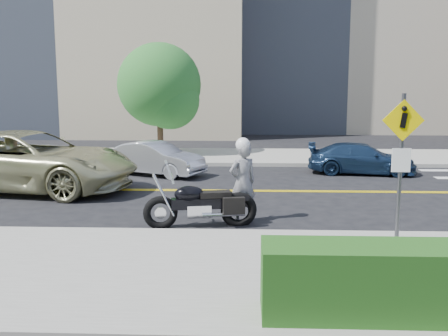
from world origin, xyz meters
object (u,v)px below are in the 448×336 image
parked_car_blue (361,159)px  motorcycle (201,194)px  parked_car_silver (155,159)px  suv (29,161)px  motorcyclist (243,180)px  pedestrian_sign (401,157)px

parked_car_blue → motorcycle: bearing=152.3°
motorcycle → parked_car_silver: 7.42m
parked_car_blue → suv: bearing=115.3°
motorcyclist → parked_car_blue: 8.43m
suv → parked_car_blue: (11.16, 3.63, -0.37)m
motorcycle → suv: size_ratio=0.38×
parked_car_silver → motorcycle: bearing=-137.3°
motorcyclist → parked_car_silver: (-3.28, 6.53, -0.41)m
pedestrian_sign → parked_car_silver: pedestrian_sign is taller
parked_car_silver → suv: bearing=155.4°
motorcyclist → parked_car_blue: bearing=-150.0°
pedestrian_sign → motorcycle: bearing=152.5°
suv → parked_car_blue: size_ratio=1.72×
motorcycle → parked_car_silver: bearing=97.4°
suv → motorcyclist: bearing=-108.7°
motorcycle → parked_car_blue: bearing=44.2°
motorcyclist → parked_car_silver: motorcyclist is taller
pedestrian_sign → motorcyclist: (-3.00, 2.58, -0.93)m
motorcyclist → motorcycle: (-0.97, -0.51, -0.24)m
motorcyclist → parked_car_silver: size_ratio=0.55×
pedestrian_sign → parked_car_silver: size_ratio=0.80×
pedestrian_sign → suv: bearing=147.9°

